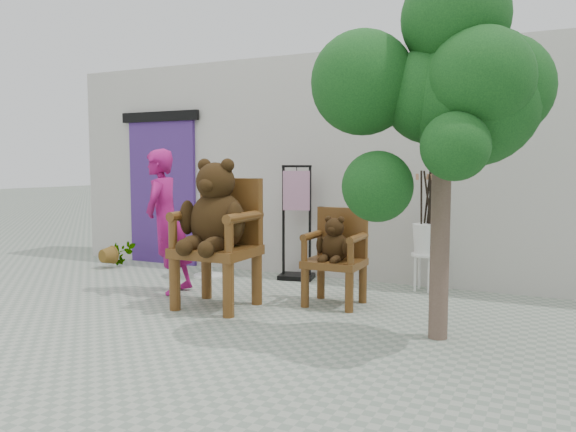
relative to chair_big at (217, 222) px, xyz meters
The scene contains 11 objects.
ground_plane 1.34m from the chair_big, 40.03° to the right, with size 60.00×60.00×0.00m, color gray.
back_wall 2.64m from the chair_big, 72.88° to the left, with size 9.00×1.00×3.00m, color #B8B5AC.
doorway 2.98m from the chair_big, 139.11° to the left, with size 1.40×0.11×2.33m.
chair_big is the anchor object (origin of this frame).
chair_small 1.31m from the chair_big, 30.66° to the left, with size 0.60×0.55×1.05m.
person 0.95m from the chair_big, 161.52° to the left, with size 0.62×0.41×1.70m, color #90115C.
cafe_table 1.73m from the chair_big, 126.58° to the left, with size 0.60×0.60×0.70m.
display_stand 1.75m from the chair_big, 85.33° to the left, with size 0.51×0.44×1.51m.
stool_bucket 2.52m from the chair_big, 43.05° to the left, with size 0.32×0.32×1.45m.
tree 2.75m from the chair_big, ahead, with size 1.92×1.31×3.11m.
potted_plant 3.03m from the chair_big, 153.29° to the left, with size 0.42×0.36×0.46m, color black.
Camera 1 is at (2.47, -4.37, 1.51)m, focal length 35.00 mm.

